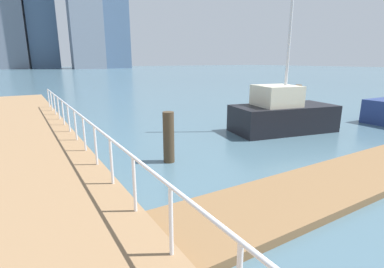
# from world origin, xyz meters

# --- Properties ---
(ground_plane) EXTENTS (300.00, 300.00, 0.00)m
(ground_plane) POSITION_xyz_m (0.00, 20.00, 0.00)
(ground_plane) COLOR #476675
(floating_dock) EXTENTS (11.24, 2.00, 0.18)m
(floating_dock) POSITION_xyz_m (2.12, 7.28, 0.09)
(floating_dock) COLOR olive
(floating_dock) RESTS_ON ground_plane
(boardwalk_railing) EXTENTS (0.06, 27.35, 1.08)m
(boardwalk_railing) POSITION_xyz_m (-3.15, 8.71, 1.22)
(boardwalk_railing) COLOR white
(boardwalk_railing) RESTS_ON boardwalk
(dock_piling_0) EXTENTS (0.28, 0.28, 1.97)m
(dock_piling_0) POSITION_xyz_m (6.86, 12.66, 0.98)
(dock_piling_0) COLOR brown
(dock_piling_0) RESTS_ON ground_plane
(dock_piling_1) EXTENTS (0.35, 0.35, 1.59)m
(dock_piling_1) POSITION_xyz_m (-0.92, 11.08, 0.79)
(dock_piling_1) COLOR #473826
(dock_piling_1) RESTS_ON ground_plane
(moored_boat_2) EXTENTS (4.86, 2.91, 9.73)m
(moored_boat_2) POSITION_xyz_m (5.21, 12.11, 0.82)
(moored_boat_2) COLOR black
(moored_boat_2) RESTS_ON ground_plane
(skyline_tower_2) EXTENTS (12.65, 14.01, 38.57)m
(skyline_tower_2) POSITION_xyz_m (-5.45, 136.09, 19.28)
(skyline_tower_2) COLOR slate
(skyline_tower_2) RESTS_ON ground_plane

